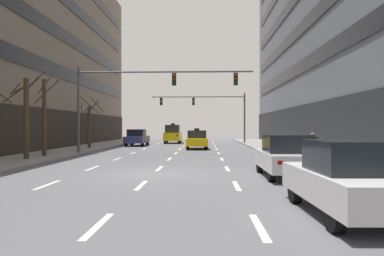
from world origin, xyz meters
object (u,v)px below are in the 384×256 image
object	(u,v)px
traffic_signal_0	(143,88)
taxi_driving_0	(173,134)
car_driving_2	(137,138)
pedestrian_0	(313,146)
street_tree_1	(89,125)
taxi_driving_1	(197,140)
car_parked_1	(286,156)
car_parked_0	(349,179)
traffic_signal_1	(210,106)
street_tree_3	(44,115)
street_tree_0	(26,116)

from	to	relation	value
traffic_signal_0	taxi_driving_0	bearing A→B (deg)	88.33
car_driving_2	pedestrian_0	distance (m)	23.20
traffic_signal_0	street_tree_1	bearing A→B (deg)	132.29
car_driving_2	street_tree_1	xyz separation A→B (m)	(-3.11, -5.64, 1.29)
traffic_signal_0	taxi_driving_1	bearing A→B (deg)	61.73
car_parked_1	car_parked_0	bearing A→B (deg)	-89.99
taxi_driving_1	car_driving_2	xyz separation A→B (m)	(-6.13, 5.31, 0.02)
taxi_driving_0	car_parked_1	distance (m)	30.05
traffic_signal_0	traffic_signal_1	bearing A→B (deg)	74.17
traffic_signal_0	car_parked_0	bearing A→B (deg)	-67.33
taxi_driving_1	traffic_signal_1	size ratio (longest dim) A/B	0.41
taxi_driving_0	street_tree_1	bearing A→B (deg)	-117.83
street_tree_3	street_tree_0	bearing A→B (deg)	-90.28
taxi_driving_0	car_driving_2	distance (m)	6.89
car_driving_2	street_tree_1	bearing A→B (deg)	-118.83
car_driving_2	pedestrian_0	world-z (taller)	car_driving_2
street_tree_0	street_tree_1	size ratio (longest dim) A/B	1.07
taxi_driving_1	car_driving_2	size ratio (longest dim) A/B	0.97
pedestrian_0	street_tree_3	bearing A→B (deg)	160.44
car_parked_1	taxi_driving_0	bearing A→B (deg)	103.03
pedestrian_0	car_parked_1	bearing A→B (deg)	-121.24
traffic_signal_1	street_tree_3	distance (m)	22.35
taxi_driving_0	traffic_signal_0	bearing A→B (deg)	-91.67
car_parked_1	street_tree_0	world-z (taller)	street_tree_0
street_tree_1	car_driving_2	bearing A→B (deg)	61.17
taxi_driving_0	car_driving_2	world-z (taller)	taxi_driving_0
pedestrian_0	taxi_driving_0	bearing A→B (deg)	108.41
street_tree_3	street_tree_1	bearing A→B (deg)	89.82
pedestrian_0	traffic_signal_0	bearing A→B (deg)	138.82
car_driving_2	car_parked_0	distance (m)	31.01
street_tree_3	car_driving_2	bearing A→B (deg)	77.93
car_parked_1	street_tree_0	xyz separation A→B (m)	(-13.04, 6.11, 1.70)
car_driving_2	street_tree_0	xyz separation A→B (m)	(-3.15, -17.02, 1.67)
taxi_driving_1	street_tree_3	size ratio (longest dim) A/B	0.83
street_tree_0	car_parked_0	bearing A→B (deg)	-43.49
taxi_driving_1	pedestrian_0	size ratio (longest dim) A/B	2.87
car_parked_1	traffic_signal_0	world-z (taller)	traffic_signal_0
taxi_driving_0	car_parked_1	world-z (taller)	taxi_driving_0
car_driving_2	street_tree_3	world-z (taller)	street_tree_3
street_tree_0	street_tree_3	size ratio (longest dim) A/B	0.88
street_tree_3	taxi_driving_0	bearing A→B (deg)	73.28
car_driving_2	pedestrian_0	bearing A→B (deg)	-59.41
traffic_signal_1	taxi_driving_0	bearing A→B (deg)	164.94
taxi_driving_1	street_tree_0	bearing A→B (deg)	-128.40
car_parked_1	pedestrian_0	xyz separation A→B (m)	(1.92, 3.16, 0.21)
taxi_driving_1	car_parked_1	world-z (taller)	taxi_driving_1
car_parked_1	street_tree_0	size ratio (longest dim) A/B	0.94
car_parked_0	street_tree_3	size ratio (longest dim) A/B	0.84
car_parked_1	traffic_signal_0	xyz separation A→B (m)	(-7.30, 11.22, 3.77)
taxi_driving_1	car_parked_0	xyz separation A→B (m)	(3.76, -24.08, 0.01)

